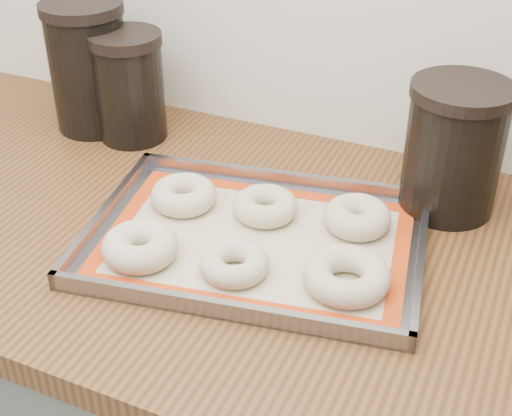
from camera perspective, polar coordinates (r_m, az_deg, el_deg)
The scene contains 12 objects.
countertop at distance 1.08m, azimuth -6.54°, elevation -1.28°, with size 3.06×0.68×0.04m, color brown.
baking_tray at distance 1.00m, azimuth -0.00°, elevation -2.56°, with size 0.51×0.40×0.03m.
baking_mat at distance 1.00m, azimuth 0.00°, elevation -2.65°, with size 0.46×0.36×0.00m.
bagel_front_left at distance 0.97m, azimuth -9.26°, elevation -3.05°, with size 0.10×0.10×0.04m, color beige.
bagel_front_mid at distance 0.93m, azimuth -1.75°, elevation -4.45°, with size 0.09×0.09×0.03m, color beige.
bagel_front_right at distance 0.91m, azimuth 7.27°, elevation -5.41°, with size 0.11×0.11×0.04m, color beige.
bagel_back_left at distance 1.07m, azimuth -5.81°, elevation 1.04°, with size 0.10×0.10×0.04m, color beige.
bagel_back_mid at distance 1.04m, azimuth 0.74°, elevation 0.16°, with size 0.09×0.09×0.03m, color beige.
bagel_back_right at distance 1.02m, azimuth 8.10°, elevation -0.72°, with size 0.10×0.10×0.04m, color beige.
canister_left at distance 1.31m, azimuth -13.23°, elevation 10.99°, with size 0.14×0.14×0.23m.
canister_mid at distance 1.26m, azimuth -10.08°, elevation 9.56°, with size 0.12×0.12×0.19m.
canister_right at distance 1.07m, azimuth 15.55°, elevation 4.64°, with size 0.15×0.15×0.20m.
Camera 1 is at (0.48, 0.92, 1.49)m, focal length 50.00 mm.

